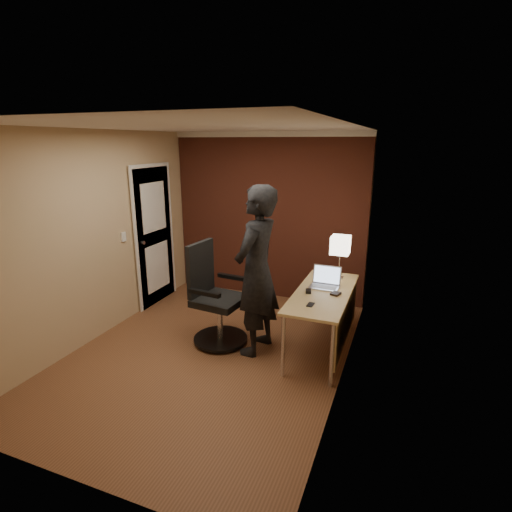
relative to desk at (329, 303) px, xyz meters
name	(u,v)px	position (x,y,z in m)	size (l,w,h in m)	color
room	(241,213)	(-1.53, 1.03, 0.77)	(4.00, 4.00, 4.00)	brown
desk	(329,303)	(0.00, 0.00, 0.00)	(0.60, 1.50, 0.73)	#DABA7E
desk_lamp	(340,246)	(0.01, 0.52, 0.55)	(0.22, 0.22, 0.54)	silver
laptop	(326,281)	(-0.09, 0.18, 0.19)	(0.34, 0.27, 0.23)	silver
mouse	(308,291)	(-0.22, -0.09, 0.14)	(0.06, 0.10, 0.03)	black
phone	(310,305)	(-0.12, -0.43, 0.13)	(0.06, 0.12, 0.01)	black
wallet	(336,294)	(0.07, -0.04, 0.14)	(0.09, 0.11, 0.02)	black
office_chair	(214,301)	(-1.33, -0.25, -0.07)	(0.65, 0.70, 1.20)	black
person	(257,271)	(-0.78, -0.26, 0.36)	(0.70, 0.46, 1.93)	black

